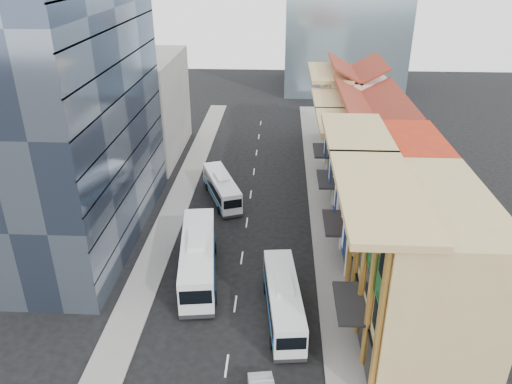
# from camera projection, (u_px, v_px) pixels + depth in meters

# --- Properties ---
(ground) EXTENTS (200.00, 200.00, 0.00)m
(ground) POSITION_uv_depth(u_px,v_px,m) (225.00, 376.00, 34.98)
(ground) COLOR black
(ground) RESTS_ON ground
(sidewalk_right) EXTENTS (3.00, 90.00, 0.15)m
(sidewalk_right) POSITION_uv_depth(u_px,v_px,m) (325.00, 224.00, 54.31)
(sidewalk_right) COLOR slate
(sidewalk_right) RESTS_ON ground
(sidewalk_left) EXTENTS (3.00, 90.00, 0.15)m
(sidewalk_left) POSITION_uv_depth(u_px,v_px,m) (170.00, 220.00, 55.11)
(sidewalk_left) COLOR slate
(sidewalk_left) RESTS_ON ground
(shophouse_tan) EXTENTS (8.00, 14.00, 12.00)m
(shophouse_tan) POSITION_uv_depth(u_px,v_px,m) (422.00, 270.00, 36.19)
(shophouse_tan) COLOR tan
(shophouse_tan) RESTS_ON ground
(shophouse_red) EXTENTS (8.00, 10.00, 12.00)m
(shophouse_red) POSITION_uv_depth(u_px,v_px,m) (391.00, 197.00, 46.97)
(shophouse_red) COLOR #AE2B13
(shophouse_red) RESTS_ON ground
(shophouse_cream_near) EXTENTS (8.00, 9.00, 10.00)m
(shophouse_cream_near) POSITION_uv_depth(u_px,v_px,m) (373.00, 167.00, 55.94)
(shophouse_cream_near) COLOR beige
(shophouse_cream_near) RESTS_ON ground
(shophouse_cream_mid) EXTENTS (8.00, 9.00, 10.00)m
(shophouse_cream_mid) POSITION_uv_depth(u_px,v_px,m) (362.00, 140.00, 64.02)
(shophouse_cream_mid) COLOR beige
(shophouse_cream_mid) RESTS_ON ground
(shophouse_cream_far) EXTENTS (8.00, 12.00, 11.00)m
(shophouse_cream_far) POSITION_uv_depth(u_px,v_px,m) (353.00, 112.00, 73.24)
(shophouse_cream_far) COLOR beige
(shophouse_cream_far) RESTS_ON ground
(office_tower) EXTENTS (12.00, 26.00, 30.00)m
(office_tower) POSITION_uv_depth(u_px,v_px,m) (61.00, 93.00, 46.29)
(office_tower) COLOR #39455B
(office_tower) RESTS_ON ground
(office_block_far) EXTENTS (10.00, 18.00, 14.00)m
(office_block_far) POSITION_uv_depth(u_px,v_px,m) (143.00, 107.00, 70.40)
(office_block_far) COLOR gray
(office_block_far) RESTS_ON ground
(bus_left_near) EXTENTS (4.57, 12.95, 4.07)m
(bus_left_near) POSITION_uv_depth(u_px,v_px,m) (198.00, 257.00, 44.92)
(bus_left_near) COLOR silver
(bus_left_near) RESTS_ON ground
(bus_left_far) EXTENTS (5.79, 10.34, 3.26)m
(bus_left_far) POSITION_uv_depth(u_px,v_px,m) (222.00, 188.00, 58.97)
(bus_left_far) COLOR silver
(bus_left_far) RESTS_ON ground
(bus_right) EXTENTS (3.63, 10.86, 3.42)m
(bus_right) POSITION_uv_depth(u_px,v_px,m) (283.00, 300.00, 39.94)
(bus_right) COLOR silver
(bus_right) RESTS_ON ground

